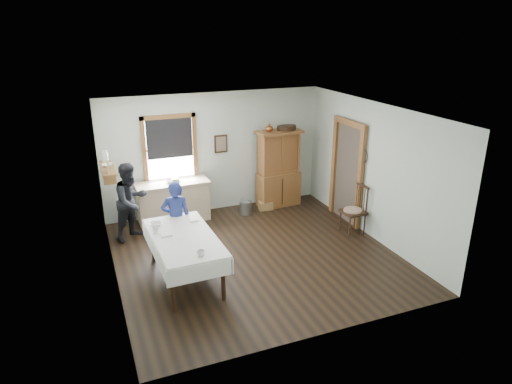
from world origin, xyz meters
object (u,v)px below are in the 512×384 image
at_px(spindle_chair, 353,210).
at_px(work_counter, 173,202).
at_px(china_hutch, 279,169).
at_px(pail, 246,207).
at_px(figure_dark, 132,204).
at_px(woman_blue, 176,221).
at_px(wicker_basket, 265,206).
at_px(dining_table, 185,257).

bearing_deg(spindle_chair, work_counter, 145.86).
bearing_deg(work_counter, china_hutch, -0.70).
xyz_separation_m(spindle_chair, pail, (-1.69, 1.76, -0.37)).
bearing_deg(pail, figure_dark, -172.98).
bearing_deg(spindle_chair, china_hutch, 107.92).
height_order(spindle_chair, woman_blue, woman_blue).
bearing_deg(wicker_basket, pail, -171.54).
distance_m(china_hutch, spindle_chair, 2.18).
bearing_deg(dining_table, figure_dark, 107.05).
height_order(work_counter, china_hutch, china_hutch).
height_order(spindle_chair, pail, spindle_chair).
distance_m(spindle_chair, pail, 2.47).
bearing_deg(pail, spindle_chair, -46.26).
xyz_separation_m(dining_table, woman_blue, (0.07, 0.91, 0.27)).
bearing_deg(wicker_basket, woman_blue, -149.14).
height_order(work_counter, figure_dark, figure_dark).
relative_size(spindle_chair, woman_blue, 0.78).
xyz_separation_m(dining_table, spindle_chair, (3.62, 0.49, 0.13)).
bearing_deg(woman_blue, spindle_chair, -176.75).
distance_m(work_counter, wicker_basket, 2.15).
distance_m(china_hutch, pail, 1.21).
bearing_deg(china_hutch, woman_blue, -154.71).
distance_m(china_hutch, wicker_basket, 0.91).
distance_m(work_counter, dining_table, 2.50).
xyz_separation_m(china_hutch, wicker_basket, (-0.40, -0.16, -0.81)).
distance_m(pail, figure_dark, 2.61).
xyz_separation_m(work_counter, china_hutch, (2.51, 0.02, 0.45)).
bearing_deg(dining_table, spindle_chair, 7.75).
distance_m(woman_blue, figure_dark, 1.23).
height_order(pail, figure_dark, figure_dark).
height_order(china_hutch, wicker_basket, china_hutch).
height_order(china_hutch, dining_table, china_hutch).
bearing_deg(woman_blue, work_counter, -89.70).
xyz_separation_m(wicker_basket, figure_dark, (-3.05, -0.39, 0.63)).
relative_size(work_counter, china_hutch, 0.87).
xyz_separation_m(wicker_basket, woman_blue, (-2.38, -1.42, 0.57)).
distance_m(dining_table, figure_dark, 2.06).
xyz_separation_m(dining_table, pail, (1.93, 2.25, -0.24)).
xyz_separation_m(china_hutch, dining_table, (-2.85, -2.50, -0.50)).
relative_size(china_hutch, pail, 5.91).
xyz_separation_m(spindle_chair, wicker_basket, (-1.16, 1.84, -0.43)).
height_order(spindle_chair, figure_dark, figure_dark).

